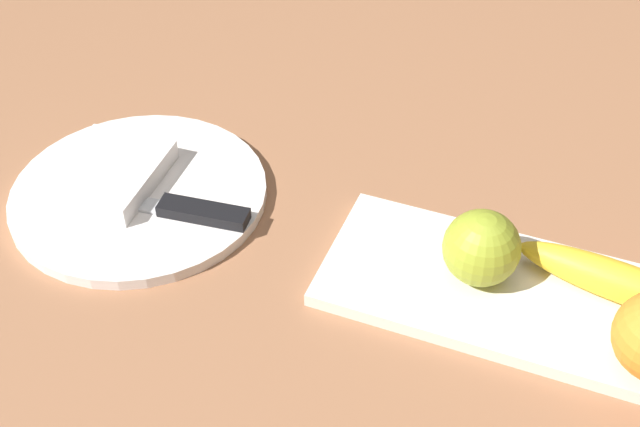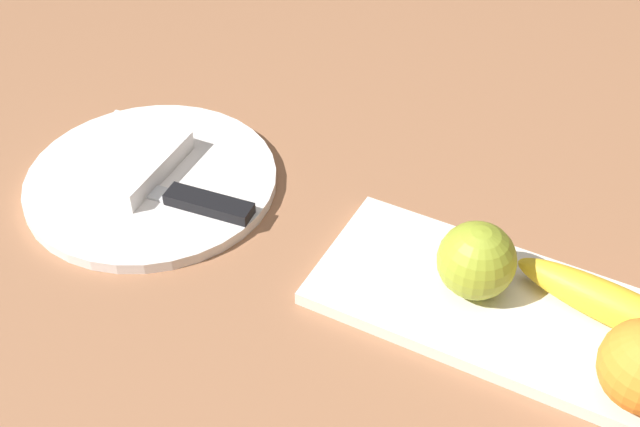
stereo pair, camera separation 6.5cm
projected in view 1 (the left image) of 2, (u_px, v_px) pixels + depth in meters
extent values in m
plane|color=#966343|center=(577.00, 344.00, 0.71)|extent=(2.40, 2.40, 0.00)
cube|color=white|center=(527.00, 299.00, 0.74)|extent=(0.37, 0.15, 0.01)
sphere|color=#94A52C|center=(482.00, 248.00, 0.73)|extent=(0.07, 0.07, 0.07)
ellipsoid|color=yellow|center=(625.00, 284.00, 0.72)|extent=(0.20, 0.06, 0.04)
cylinder|color=white|center=(139.00, 193.00, 0.85)|extent=(0.26, 0.26, 0.01)
cube|color=white|center=(109.00, 173.00, 0.85)|extent=(0.10, 0.12, 0.02)
cube|color=silver|center=(147.00, 205.00, 0.83)|extent=(0.15, 0.04, 0.00)
cube|color=black|center=(203.00, 212.00, 0.81)|extent=(0.09, 0.03, 0.01)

